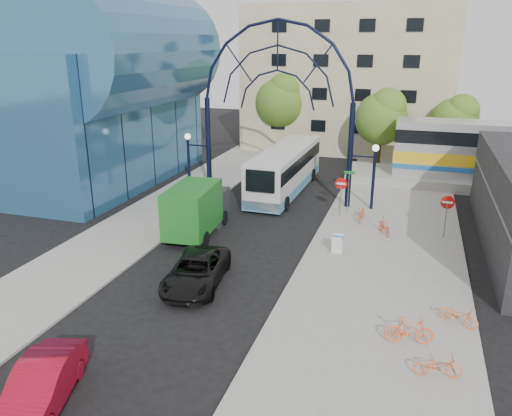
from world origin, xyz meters
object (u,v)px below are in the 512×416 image
(bike_far_c, at_px, (439,366))
(city_bus, at_px, (285,169))
(sandwich_board, at_px, (337,242))
(green_truck, at_px, (198,208))
(black_suv, at_px, (196,271))
(red_sedan, at_px, (41,386))
(bike_far_b, at_px, (410,330))
(bike_near_b, at_px, (385,226))
(stop_sign, at_px, (341,187))
(bike_near_a, at_px, (362,213))
(do_not_enter_sign, at_px, (447,206))
(street_name_sign, at_px, (349,183))
(gateway_arch, at_px, (277,76))
(bike_far_a, at_px, (459,315))
(tree_north_b, at_px, (282,99))
(tree_north_a, at_px, (383,116))

(bike_far_c, bearing_deg, city_bus, 18.40)
(sandwich_board, bearing_deg, bike_far_c, -62.32)
(green_truck, relative_size, black_suv, 1.23)
(green_truck, xyz_separation_m, bike_far_c, (13.05, -9.85, -0.99))
(red_sedan, relative_size, bike_far_b, 2.40)
(green_truck, bearing_deg, bike_near_b, 10.89)
(sandwich_board, distance_m, bike_near_b, 4.16)
(stop_sign, relative_size, sandwich_board, 2.53)
(city_bus, distance_m, bike_far_b, 20.32)
(stop_sign, bearing_deg, bike_near_a, -19.46)
(sandwich_board, height_order, green_truck, green_truck)
(do_not_enter_sign, distance_m, sandwich_board, 6.85)
(black_suv, relative_size, red_sedan, 1.17)
(stop_sign, height_order, do_not_enter_sign, stop_sign)
(street_name_sign, distance_m, sandwich_board, 6.78)
(green_truck, relative_size, bike_far_c, 3.94)
(black_suv, bearing_deg, street_name_sign, 58.42)
(city_bus, bearing_deg, bike_near_b, -41.02)
(red_sedan, bearing_deg, stop_sign, 56.14)
(gateway_arch, height_order, bike_far_b, gateway_arch)
(gateway_arch, xyz_separation_m, bike_far_a, (11.24, -13.51, -8.02))
(street_name_sign, xyz_separation_m, bike_near_b, (2.56, -3.07, -1.52))
(street_name_sign, height_order, green_truck, green_truck)
(gateway_arch, xyz_separation_m, street_name_sign, (5.20, -1.40, -6.43))
(sandwich_board, xyz_separation_m, bike_near_a, (0.65, 5.51, -0.16))
(tree_north_b, bearing_deg, green_truck, -86.96)
(bike_near_a, xyz_separation_m, bike_far_c, (4.16, -14.67, -0.05))
(black_suv, bearing_deg, red_sedan, -105.74)
(bike_near_a, relative_size, bike_far_a, 1.12)
(red_sedan, xyz_separation_m, bike_far_b, (10.65, 6.75, -0.05))
(tree_north_a, bearing_deg, bike_far_c, -81.63)
(bike_near_b, bearing_deg, street_name_sign, 104.20)
(green_truck, height_order, bike_far_b, green_truck)
(green_truck, bearing_deg, sandwich_board, -9.27)
(tree_north_b, bearing_deg, bike_far_a, -62.82)
(bike_far_a, bearing_deg, black_suv, 114.60)
(bike_near_a, xyz_separation_m, bike_far_b, (3.18, -12.94, 0.08))
(stop_sign, distance_m, city_bus, 6.59)
(black_suv, bearing_deg, tree_north_a, 68.33)
(street_name_sign, distance_m, tree_north_a, 13.59)
(black_suv, xyz_separation_m, red_sedan, (-1.20, -8.83, 0.01))
(tree_north_a, xyz_separation_m, bike_far_b, (3.31, -27.38, -3.95))
(city_bus, bearing_deg, red_sedan, -91.75)
(tree_north_a, distance_m, black_suv, 26.33)
(sandwich_board, relative_size, red_sedan, 0.23)
(black_suv, height_order, bike_near_b, black_suv)
(red_sedan, xyz_separation_m, bike_far_a, (12.45, 8.69, -0.18))
(red_sedan, bearing_deg, bike_near_b, 45.87)
(street_name_sign, bearing_deg, bike_far_a, -63.50)
(tree_north_b, xyz_separation_m, bike_far_a, (15.11, -29.43, -4.73))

